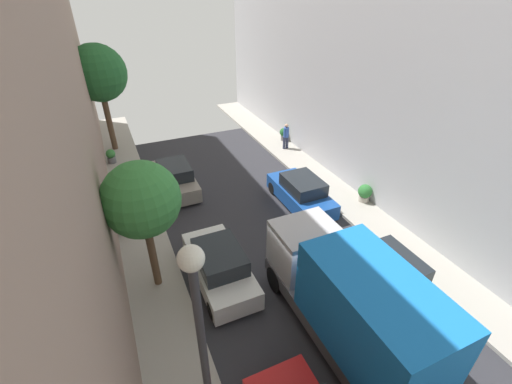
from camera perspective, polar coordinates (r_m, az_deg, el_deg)
The scene contains 16 objects.
ground at distance 13.35m, azimuth 7.85°, elevation -15.31°, with size 32.00×32.00×0.00m, color #2D2D33.
sidewalk_left at distance 12.20m, azimuth -14.33°, elevation -21.80°, with size 2.00×44.00×0.15m, color #A8A399.
sidewalk_right at distance 15.96m, azimuth 23.61°, elevation -8.63°, with size 2.00×44.00×0.15m, color #A8A399.
parked_car_left_2 at distance 13.04m, azimuth -6.10°, elevation -12.10°, with size 1.78×4.20×1.57m.
parked_car_left_3 at distance 18.88m, azimuth -13.29°, elevation 2.28°, with size 1.78×4.20×1.57m.
parked_car_right_1 at distance 13.54m, azimuth 21.01°, elevation -12.54°, with size 1.78×4.20×1.57m.
parked_car_right_2 at distance 17.22m, azimuth 7.53°, elevation -0.13°, with size 1.78×4.20×1.57m.
delivery_truck at distance 10.77m, azimuth 15.55°, elevation -17.13°, with size 2.26×6.60×3.38m.
pedestrian at distance 22.93m, azimuth 5.01°, elevation 9.37°, with size 0.40×0.36×1.72m.
street_tree_0 at distance 23.61m, azimuth -24.79°, elevation 17.43°, with size 3.38×3.38×6.59m.
street_tree_2 at distance 11.44m, azimuth -18.52°, elevation -1.32°, with size 2.52×2.52×4.92m.
potted_plant_0 at distance 22.88m, azimuth -22.97°, elevation 5.55°, with size 0.55×0.55×0.87m.
potted_plant_3 at distance 16.20m, azimuth -21.09°, elevation -4.80°, with size 0.53×0.53×0.92m.
potted_plant_4 at distance 24.36m, azimuth 4.62°, elevation 9.70°, with size 0.57×0.57×0.88m.
potted_plant_5 at distance 18.08m, azimuth 17.65°, elevation -0.08°, with size 0.70×0.70×0.92m.
lamp_post at distance 6.86m, azimuth -9.06°, elevation -22.91°, with size 0.44×0.44×6.15m.
Camera 1 is at (-5.29, -7.52, 9.68)m, focal length 24.05 mm.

